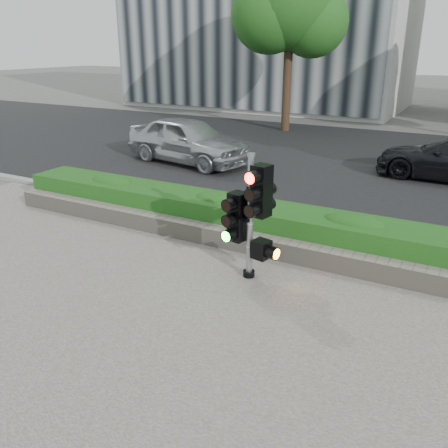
# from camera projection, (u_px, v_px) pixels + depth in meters

# --- Properties ---
(ground) EXTENTS (120.00, 120.00, 0.00)m
(ground) POSITION_uv_depth(u_px,v_px,m) (207.00, 301.00, 7.12)
(ground) COLOR #51514C
(ground) RESTS_ON ground
(sidewalk) EXTENTS (16.00, 11.00, 0.03)m
(sidewalk) POSITION_uv_depth(u_px,v_px,m) (89.00, 404.00, 5.06)
(sidewalk) COLOR #9E9389
(sidewalk) RESTS_ON ground
(road) EXTENTS (60.00, 13.00, 0.02)m
(road) POSITION_uv_depth(u_px,v_px,m) (363.00, 163.00, 15.33)
(road) COLOR black
(road) RESTS_ON ground
(curb) EXTENTS (60.00, 0.25, 0.12)m
(curb) POSITION_uv_depth(u_px,v_px,m) (285.00, 230.00, 9.68)
(curb) COLOR gray
(curb) RESTS_ON ground
(stone_wall) EXTENTS (12.00, 0.32, 0.34)m
(stone_wall) POSITION_uv_depth(u_px,v_px,m) (260.00, 245.00, 8.61)
(stone_wall) COLOR gray
(stone_wall) RESTS_ON sidewalk
(hedge) EXTENTS (12.00, 1.00, 0.68)m
(hedge) POSITION_uv_depth(u_px,v_px,m) (274.00, 225.00, 9.08)
(hedge) COLOR #358C2B
(hedge) RESTS_ON sidewalk
(tree_left) EXTENTS (4.61, 4.03, 7.34)m
(tree_left) POSITION_uv_depth(u_px,v_px,m) (291.00, 6.00, 19.29)
(tree_left) COLOR black
(tree_left) RESTS_ON ground
(traffic_signal) EXTENTS (0.75, 0.59, 2.06)m
(traffic_signal) POSITION_uv_depth(u_px,v_px,m) (253.00, 211.00, 7.41)
(traffic_signal) COLOR black
(traffic_signal) RESTS_ON sidewalk
(car_silver) EXTENTS (4.51, 2.47, 1.45)m
(car_silver) POSITION_uv_depth(u_px,v_px,m) (188.00, 140.00, 15.06)
(car_silver) COLOR #B2B5BA
(car_silver) RESTS_ON road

